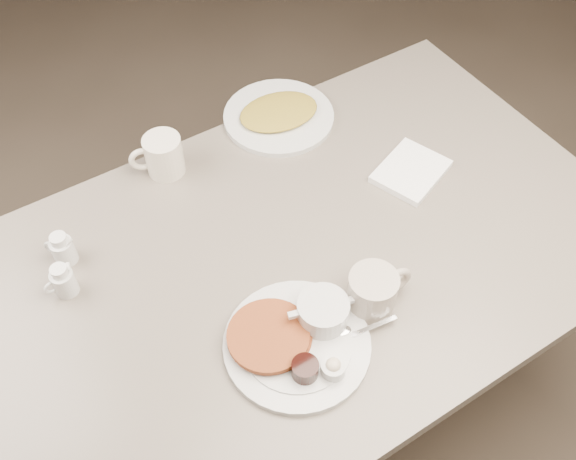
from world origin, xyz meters
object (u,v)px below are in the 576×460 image
coffee_mug_far (163,156)px  creamer_right (63,249)px  diner_table (292,298)px  creamer_left (63,281)px  coffee_mug_near (374,290)px  hash_plate (279,115)px  main_plate (298,336)px

coffee_mug_far → creamer_right: bearing=-156.9°
diner_table → creamer_left: size_ratio=18.75×
coffee_mug_near → creamer_right: bearing=138.1°
hash_plate → diner_table: bearing=-117.7°
main_plate → coffee_mug_far: coffee_mug_far is taller
coffee_mug_near → hash_plate: 0.59m
main_plate → coffee_mug_near: 0.18m
main_plate → coffee_mug_near: (0.18, -0.01, 0.02)m
coffee_mug_near → hash_plate: coffee_mug_near is taller
coffee_mug_near → coffee_mug_far: size_ratio=1.07×
creamer_right → hash_plate: size_ratio=0.25×
coffee_mug_far → creamer_left: coffee_mug_far is taller
main_plate → hash_plate: 0.65m
coffee_mug_near → creamer_right: 0.66m
diner_table → creamer_right: size_ratio=18.75×
main_plate → coffee_mug_far: 0.56m
coffee_mug_far → creamer_left: bearing=-147.7°
diner_table → creamer_left: bearing=158.5°
main_plate → diner_table: bearing=60.4°
creamer_left → creamer_right: 0.08m
main_plate → hash_plate: main_plate is taller
coffee_mug_near → coffee_mug_far: (-0.20, 0.57, 0.00)m
diner_table → creamer_right: bearing=148.7°
diner_table → coffee_mug_far: bearing=107.9°
coffee_mug_far → hash_plate: bearing=1.7°
diner_table → creamer_right: 0.53m
creamer_left → diner_table: bearing=-21.5°
creamer_left → creamer_right: same height
creamer_right → coffee_mug_far: bearing=23.1°
main_plate → creamer_left: bearing=133.7°
coffee_mug_near → creamer_left: coffee_mug_near is taller
coffee_mug_near → creamer_left: 0.63m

